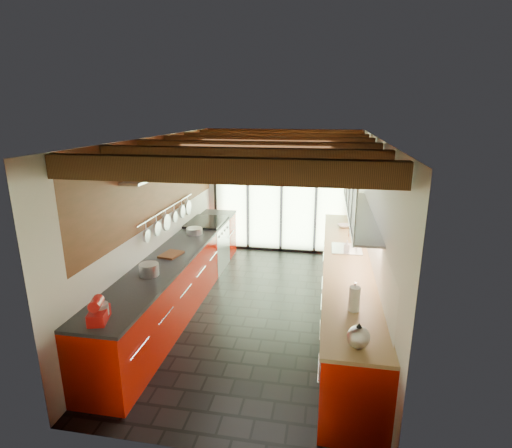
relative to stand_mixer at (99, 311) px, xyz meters
The scene contains 18 objects.
ground 2.77m from the stand_mixer, 60.47° to the left, with size 5.50×5.50×0.00m, color black.
room_shell 2.65m from the stand_mixer, 60.47° to the left, with size 5.50×5.50×5.50m.
ceiling_beams 3.25m from the stand_mixer, 64.15° to the left, with size 3.14×5.06×4.90m.
glass_door 5.14m from the stand_mixer, 75.57° to the left, with size 2.95×0.10×2.90m.
left_counter 2.31m from the stand_mixer, 90.13° to the left, with size 0.68×5.00×0.92m.
range_stove 3.73m from the stand_mixer, 90.08° to the left, with size 0.66×0.90×0.97m.
right_counter 3.44m from the stand_mixer, 41.41° to the left, with size 0.68×5.00×0.92m.
sink_assembly 3.68m from the stand_mixer, 45.93° to the left, with size 0.45×0.52×0.43m.
upper_cabinets_right 3.80m from the stand_mixer, 43.28° to the left, with size 0.34×3.00×3.00m.
left_wall_fixtures 2.62m from the stand_mixer, 94.59° to the left, with size 0.28×2.60×0.96m.
stand_mixer is the anchor object (origin of this frame).
pot_large 1.17m from the stand_mixer, 90.00° to the left, with size 0.25×0.25×0.16m, color silver.
pot_small 2.98m from the stand_mixer, 90.00° to the left, with size 0.28×0.28×0.11m, color silver.
cutting_board 1.91m from the stand_mixer, 90.00° to the left, with size 0.25×0.35×0.03m, color brown.
kettle 2.54m from the stand_mixer, ahead, with size 0.23×0.27×0.24m.
paper_towel 2.63m from the stand_mixer, 14.67° to the left, with size 0.13×0.13×0.32m.
soap_bottle 3.58m from the stand_mixer, 44.80° to the left, with size 0.08×0.08×0.18m, color silver.
bowl 4.60m from the stand_mixer, 56.50° to the left, with size 0.22×0.22×0.05m, color silver.
Camera 1 is at (0.92, -5.52, 2.97)m, focal length 28.00 mm.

